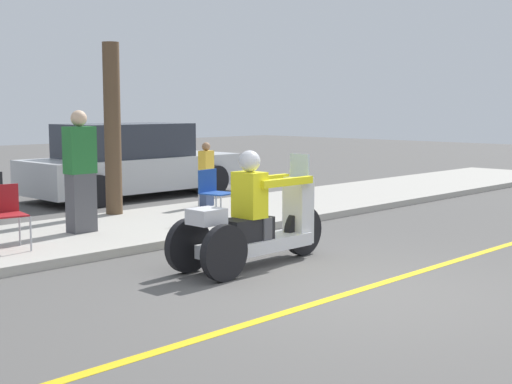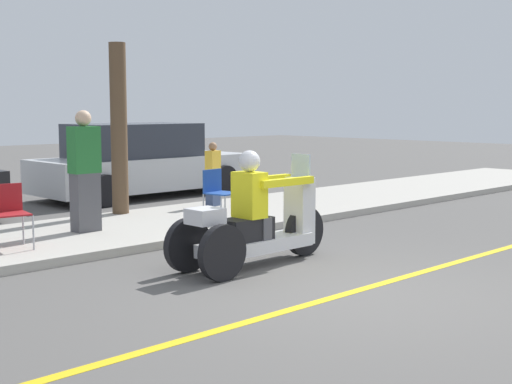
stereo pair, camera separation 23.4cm
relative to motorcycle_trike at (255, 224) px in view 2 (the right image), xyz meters
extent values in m
plane|color=#565451|center=(-0.22, -1.61, -0.51)|extent=(60.00, 60.00, 0.00)
cube|color=gold|center=(0.01, -1.61, -0.51)|extent=(24.00, 0.12, 0.01)
cube|color=#B2ADA3|center=(-0.22, 2.99, -0.45)|extent=(28.00, 2.80, 0.12)
cylinder|color=black|center=(0.89, 0.00, -0.19)|extent=(0.64, 0.10, 0.64)
cylinder|color=black|center=(-0.81, -0.31, -0.19)|extent=(0.64, 0.10, 0.64)
cylinder|color=black|center=(-0.81, 0.31, -0.19)|extent=(0.64, 0.10, 0.64)
cube|color=silver|center=(0.01, 0.00, -0.25)|extent=(1.60, 0.43, 0.16)
cube|color=black|center=(-0.15, 0.00, -0.04)|extent=(0.64, 0.34, 0.27)
cube|color=silver|center=(0.79, 0.00, 0.09)|extent=(0.24, 0.34, 0.86)
cube|color=silver|center=(0.81, 0.00, 0.67)|extent=(0.03, 0.31, 0.30)
cube|color=silver|center=(-0.79, 0.00, 0.19)|extent=(0.36, 0.34, 0.18)
cube|color=yellow|center=(-0.10, 0.00, 0.37)|extent=(0.26, 0.38, 0.55)
sphere|color=silver|center=(-0.10, 0.00, 0.78)|extent=(0.26, 0.26, 0.26)
cube|color=#515156|center=(0.03, -0.12, -0.04)|extent=(0.14, 0.14, 0.27)
cube|color=#515156|center=(0.03, 0.12, -0.04)|extent=(0.14, 0.14, 0.27)
cube|color=yellow|center=(0.34, -0.20, 0.51)|extent=(0.89, 0.09, 0.09)
cube|color=yellow|center=(0.34, 0.20, 0.51)|extent=(0.89, 0.09, 0.09)
cube|color=#38476B|center=(2.53, 3.75, -0.11)|extent=(0.28, 0.22, 0.57)
cube|color=gold|center=(2.53, 3.75, 0.40)|extent=(0.31, 0.23, 0.45)
sphere|color=#9E704C|center=(2.53, 3.75, 0.70)|extent=(0.15, 0.15, 0.15)
cube|color=#515156|center=(-0.57, 2.99, 0.04)|extent=(0.38, 0.25, 0.85)
cube|color=#267233|center=(-0.57, 2.99, 0.80)|extent=(0.42, 0.26, 0.68)
sphere|color=beige|center=(-0.57, 2.99, 1.26)|extent=(0.23, 0.23, 0.23)
cylinder|color=#A5A8AD|center=(1.29, 2.02, -0.17)|extent=(0.02, 0.02, 0.44)
cylinder|color=#A5A8AD|center=(1.73, 2.09, -0.17)|extent=(0.02, 0.02, 0.44)
cylinder|color=#A5A8AD|center=(1.22, 2.45, -0.17)|extent=(0.02, 0.02, 0.44)
cylinder|color=#A5A8AD|center=(1.65, 2.53, -0.17)|extent=(0.02, 0.02, 0.44)
cube|color=#1E479E|center=(1.47, 2.27, 0.06)|extent=(0.51, 0.51, 0.02)
cube|color=#1E479E|center=(1.44, 2.49, 0.24)|extent=(0.44, 0.10, 0.38)
cylinder|color=#A5A8AD|center=(-1.77, 2.24, -0.17)|extent=(0.02, 0.02, 0.44)
cylinder|color=#A5A8AD|center=(-1.69, 2.67, -0.17)|extent=(0.02, 0.02, 0.44)
cube|color=maroon|center=(-1.95, 2.49, 0.06)|extent=(0.51, 0.51, 0.02)
cube|color=maroon|center=(-1.91, 2.71, 0.24)|extent=(0.44, 0.10, 0.38)
cube|color=silver|center=(3.00, 6.63, 0.01)|extent=(4.74, 1.81, 0.69)
cube|color=#2D333D|center=(2.77, 6.63, 0.72)|extent=(2.61, 1.63, 0.71)
cylinder|color=black|center=(4.55, 5.73, -0.19)|extent=(0.64, 0.22, 0.64)
cylinder|color=black|center=(4.55, 7.54, -0.19)|extent=(0.64, 0.22, 0.64)
cylinder|color=black|center=(1.46, 5.73, -0.19)|extent=(0.64, 0.22, 0.64)
cylinder|color=black|center=(1.46, 7.54, -0.19)|extent=(0.64, 0.22, 0.64)
cylinder|color=brown|center=(0.79, 4.15, 1.05)|extent=(0.28, 0.28, 2.88)
camera|label=1|loc=(-6.09, -5.99, 1.42)|focal=50.00mm
camera|label=2|loc=(-5.92, -6.15, 1.42)|focal=50.00mm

